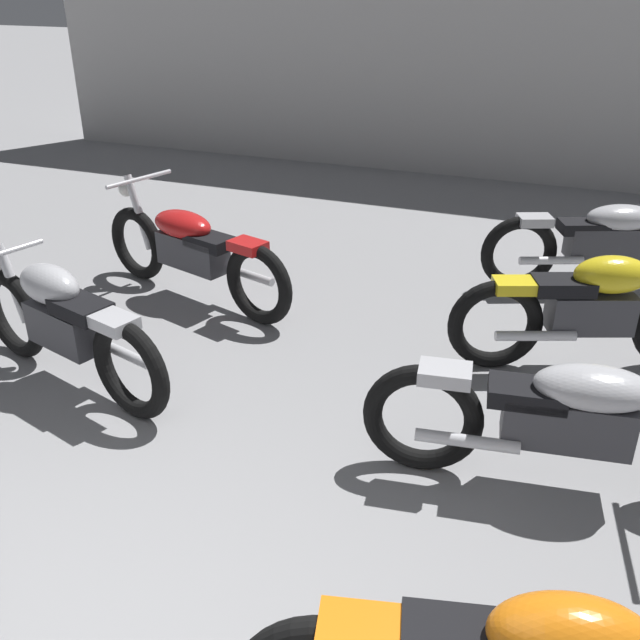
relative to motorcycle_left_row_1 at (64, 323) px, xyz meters
The scene contains 6 objects.
back_wall 6.84m from the motorcycle_left_row_1, 75.89° to the left, with size 13.23×0.24×3.60m, color #BCBAB7.
motorcycle_left_row_1 is the anchor object (origin of this frame).
motorcycle_left_row_2 1.53m from the motorcycle_left_row_1, 87.64° to the left, with size 2.11×0.87×0.97m.
motorcycle_right_row_1 3.21m from the motorcycle_left_row_1, ahead, with size 2.16×0.71×0.97m.
motorcycle_right_row_2 3.60m from the motorcycle_left_row_1, 25.06° to the left, with size 1.87×0.83×0.88m.
motorcycle_right_row_3 4.51m from the motorcycle_left_row_1, 42.69° to the left, with size 2.05×1.02×0.97m.
Camera 1 is at (1.49, -0.93, 2.56)m, focal length 39.45 mm.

